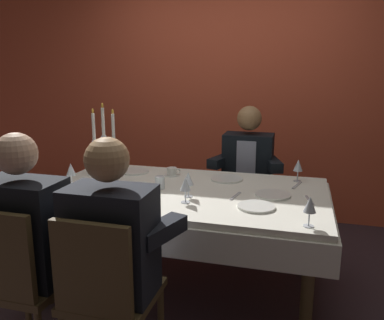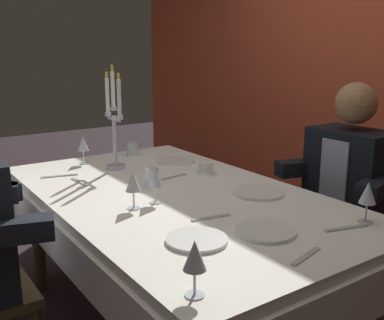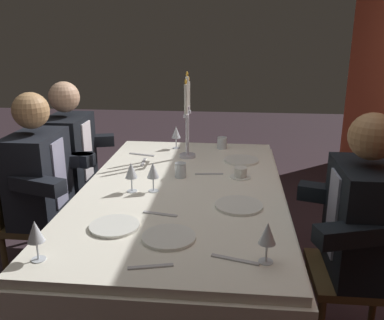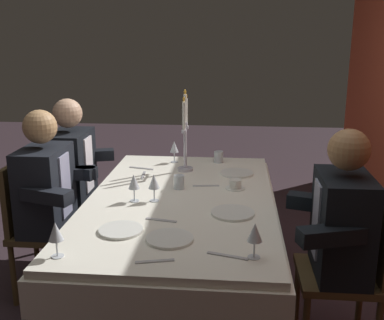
{
  "view_description": "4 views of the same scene",
  "coord_description": "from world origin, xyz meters",
  "px_view_note": "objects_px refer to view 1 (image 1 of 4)",
  "views": [
    {
      "loc": [
        0.74,
        -2.47,
        1.54
      ],
      "look_at": [
        0.03,
        0.07,
        0.93
      ],
      "focal_mm": 36.85,
      "sensor_mm": 36.0,
      "label": 1
    },
    {
      "loc": [
        1.75,
        -1.11,
        1.4
      ],
      "look_at": [
        -0.04,
        0.13,
        0.87
      ],
      "focal_mm": 43.03,
      "sensor_mm": 36.0,
      "label": 2
    },
    {
      "loc": [
        2.17,
        0.27,
        1.59
      ],
      "look_at": [
        -0.06,
        0.05,
        0.88
      ],
      "focal_mm": 39.45,
      "sensor_mm": 36.0,
      "label": 3
    },
    {
      "loc": [
        2.66,
        0.31,
        1.71
      ],
      "look_at": [
        -0.07,
        0.06,
        0.96
      ],
      "focal_mm": 44.4,
      "sensor_mm": 36.0,
      "label": 4
    }
  ],
  "objects_px": {
    "dinner_plate_0": "(227,179)",
    "seated_diner_0": "(23,230)",
    "wine_glass_3": "(71,170)",
    "seated_diner_1": "(110,241)",
    "wine_glass_4": "(185,184)",
    "wine_glass_0": "(188,179)",
    "dining_table": "(184,206)",
    "water_tumbler_1": "(160,182)",
    "dinner_plate_3": "(135,171)",
    "water_tumbler_0": "(93,169)",
    "candelabra": "(105,152)",
    "seated_diner_2": "(248,164)",
    "wine_glass_1": "(310,206)",
    "wine_glass_2": "(298,166)",
    "coffee_cup_0": "(172,172)",
    "dinner_plate_1": "(256,207)",
    "dinner_plate_2": "(273,195)"
  },
  "relations": [
    {
      "from": "wine_glass_2",
      "to": "seated_diner_1",
      "type": "height_order",
      "value": "seated_diner_1"
    },
    {
      "from": "dining_table",
      "to": "seated_diner_0",
      "type": "height_order",
      "value": "seated_diner_0"
    },
    {
      "from": "dinner_plate_3",
      "to": "seated_diner_2",
      "type": "height_order",
      "value": "seated_diner_2"
    },
    {
      "from": "wine_glass_3",
      "to": "wine_glass_4",
      "type": "relative_size",
      "value": 1.0
    },
    {
      "from": "water_tumbler_0",
      "to": "seated_diner_0",
      "type": "xyz_separation_m",
      "value": [
        0.21,
        -1.08,
        -0.05
      ]
    },
    {
      "from": "dining_table",
      "to": "wine_glass_0",
      "type": "distance_m",
      "value": 0.29
    },
    {
      "from": "dinner_plate_0",
      "to": "seated_diner_0",
      "type": "relative_size",
      "value": 0.19
    },
    {
      "from": "wine_glass_2",
      "to": "seated_diner_1",
      "type": "relative_size",
      "value": 0.13
    },
    {
      "from": "dining_table",
      "to": "seated_diner_0",
      "type": "bearing_deg",
      "value": -124.06
    },
    {
      "from": "wine_glass_4",
      "to": "dinner_plate_0",
      "type": "bearing_deg",
      "value": 75.49
    },
    {
      "from": "candelabra",
      "to": "wine_glass_2",
      "type": "distance_m",
      "value": 1.39
    },
    {
      "from": "water_tumbler_0",
      "to": "coffee_cup_0",
      "type": "height_order",
      "value": "water_tumbler_0"
    },
    {
      "from": "wine_glass_3",
      "to": "water_tumbler_0",
      "type": "bearing_deg",
      "value": 94.28
    },
    {
      "from": "wine_glass_0",
      "to": "seated_diner_2",
      "type": "distance_m",
      "value": 1.07
    },
    {
      "from": "dinner_plate_3",
      "to": "wine_glass_1",
      "type": "relative_size",
      "value": 1.4
    },
    {
      "from": "dinner_plate_2",
      "to": "wine_glass_1",
      "type": "xyz_separation_m",
      "value": [
        0.22,
        -0.47,
        0.11
      ]
    },
    {
      "from": "water_tumbler_0",
      "to": "seated_diner_2",
      "type": "height_order",
      "value": "seated_diner_2"
    },
    {
      "from": "dinner_plate_0",
      "to": "coffee_cup_0",
      "type": "distance_m",
      "value": 0.43
    },
    {
      "from": "candelabra",
      "to": "dinner_plate_0",
      "type": "relative_size",
      "value": 2.42
    },
    {
      "from": "coffee_cup_0",
      "to": "seated_diner_0",
      "type": "distance_m",
      "value": 1.28
    },
    {
      "from": "dinner_plate_3",
      "to": "wine_glass_2",
      "type": "height_order",
      "value": "wine_glass_2"
    },
    {
      "from": "wine_glass_3",
      "to": "water_tumbler_0",
      "type": "xyz_separation_m",
      "value": [
        -0.03,
        0.33,
        -0.07
      ]
    },
    {
      "from": "water_tumbler_1",
      "to": "water_tumbler_0",
      "type": "bearing_deg",
      "value": 160.62
    },
    {
      "from": "water_tumbler_1",
      "to": "coffee_cup_0",
      "type": "height_order",
      "value": "water_tumbler_1"
    },
    {
      "from": "dinner_plate_2",
      "to": "coffee_cup_0",
      "type": "height_order",
      "value": "coffee_cup_0"
    },
    {
      "from": "dining_table",
      "to": "wine_glass_2",
      "type": "distance_m",
      "value": 0.88
    },
    {
      "from": "dinner_plate_1",
      "to": "dinner_plate_3",
      "type": "xyz_separation_m",
      "value": [
        -1.03,
        0.57,
        0.0
      ]
    },
    {
      "from": "dinner_plate_3",
      "to": "water_tumbler_1",
      "type": "height_order",
      "value": "water_tumbler_1"
    },
    {
      "from": "wine_glass_0",
      "to": "dining_table",
      "type": "bearing_deg",
      "value": 115.61
    },
    {
      "from": "wine_glass_3",
      "to": "seated_diner_1",
      "type": "xyz_separation_m",
      "value": [
        0.68,
        -0.75,
        -0.12
      ]
    },
    {
      "from": "dinner_plate_1",
      "to": "seated_diner_0",
      "type": "bearing_deg",
      "value": -149.87
    },
    {
      "from": "dining_table",
      "to": "wine_glass_4",
      "type": "height_order",
      "value": "wine_glass_4"
    },
    {
      "from": "water_tumbler_1",
      "to": "seated_diner_2",
      "type": "height_order",
      "value": "seated_diner_2"
    },
    {
      "from": "candelabra",
      "to": "water_tumbler_0",
      "type": "distance_m",
      "value": 0.38
    },
    {
      "from": "dining_table",
      "to": "water_tumbler_0",
      "type": "bearing_deg",
      "value": 166.32
    },
    {
      "from": "wine_glass_0",
      "to": "seated_diner_0",
      "type": "bearing_deg",
      "value": -132.15
    },
    {
      "from": "water_tumbler_1",
      "to": "seated_diner_2",
      "type": "relative_size",
      "value": 0.07
    },
    {
      "from": "water_tumbler_0",
      "to": "seated_diner_2",
      "type": "distance_m",
      "value": 1.32
    },
    {
      "from": "dinner_plate_1",
      "to": "seated_diner_1",
      "type": "relative_size",
      "value": 0.18
    },
    {
      "from": "dinner_plate_3",
      "to": "seated_diner_2",
      "type": "relative_size",
      "value": 0.19
    },
    {
      "from": "dinner_plate_0",
      "to": "dinner_plate_3",
      "type": "bearing_deg",
      "value": 178.39
    },
    {
      "from": "wine_glass_4",
      "to": "wine_glass_3",
      "type": "bearing_deg",
      "value": 171.88
    },
    {
      "from": "water_tumbler_1",
      "to": "seated_diner_0",
      "type": "xyz_separation_m",
      "value": [
        -0.43,
        -0.86,
        -0.05
      ]
    },
    {
      "from": "dining_table",
      "to": "wine_glass_0",
      "type": "bearing_deg",
      "value": -64.39
    },
    {
      "from": "candelabra",
      "to": "seated_diner_2",
      "type": "distance_m",
      "value": 1.3
    },
    {
      "from": "wine_glass_2",
      "to": "wine_glass_3",
      "type": "bearing_deg",
      "value": -160.16
    },
    {
      "from": "dinner_plate_0",
      "to": "coffee_cup_0",
      "type": "height_order",
      "value": "coffee_cup_0"
    },
    {
      "from": "dinner_plate_0",
      "to": "dinner_plate_1",
      "type": "relative_size",
      "value": 1.07
    },
    {
      "from": "wine_glass_2",
      "to": "dinner_plate_2",
      "type": "bearing_deg",
      "value": -110.4
    },
    {
      "from": "coffee_cup_0",
      "to": "seated_diner_2",
      "type": "xyz_separation_m",
      "value": [
        0.51,
        0.56,
        -0.03
      ]
    }
  ]
}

